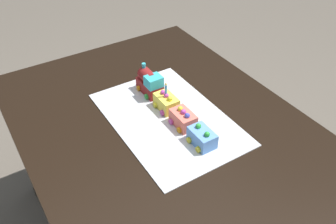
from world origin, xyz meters
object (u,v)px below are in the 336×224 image
(cake_locomotive, at_px, (150,83))
(cake_car_hopper_coral, at_px, (183,119))
(cake_car_gondola_sky_blue, at_px, (202,137))
(cake_car_tanker_lemon, at_px, (166,102))
(dining_table, at_px, (167,149))
(birthday_candle, at_px, (166,88))

(cake_locomotive, height_order, cake_car_hopper_coral, cake_locomotive)
(cake_locomotive, height_order, cake_car_gondola_sky_blue, cake_locomotive)
(cake_car_tanker_lemon, bearing_deg, dining_table, -31.22)
(cake_car_hopper_coral, xyz_separation_m, cake_car_gondola_sky_blue, (0.12, 0.00, -0.00))
(cake_car_tanker_lemon, bearing_deg, birthday_candle, 180.00)
(dining_table, relative_size, cake_car_gondola_sky_blue, 14.00)
(dining_table, xyz_separation_m, cake_locomotive, (-0.23, 0.06, 0.16))
(cake_locomotive, xyz_separation_m, cake_car_gondola_sky_blue, (0.36, 0.00, -0.02))
(cake_locomotive, bearing_deg, birthday_candle, 0.00)
(dining_table, height_order, cake_car_gondola_sky_blue, cake_car_gondola_sky_blue)
(dining_table, bearing_deg, birthday_candle, 149.44)
(cake_car_gondola_sky_blue, bearing_deg, dining_table, -157.04)
(cake_locomotive, xyz_separation_m, birthday_candle, (0.13, 0.00, 0.05))
(dining_table, distance_m, birthday_candle, 0.24)
(cake_locomotive, xyz_separation_m, cake_car_tanker_lemon, (0.13, 0.00, -0.02))
(cake_locomotive, distance_m, birthday_candle, 0.14)
(dining_table, height_order, cake_car_tanker_lemon, cake_car_tanker_lemon)
(cake_car_tanker_lemon, xyz_separation_m, cake_car_gondola_sky_blue, (0.24, 0.00, -0.00))
(birthday_candle, bearing_deg, dining_table, -30.56)
(cake_car_tanker_lemon, height_order, cake_car_hopper_coral, same)
(dining_table, bearing_deg, cake_car_gondola_sky_blue, 22.96)
(dining_table, distance_m, cake_car_hopper_coral, 0.15)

